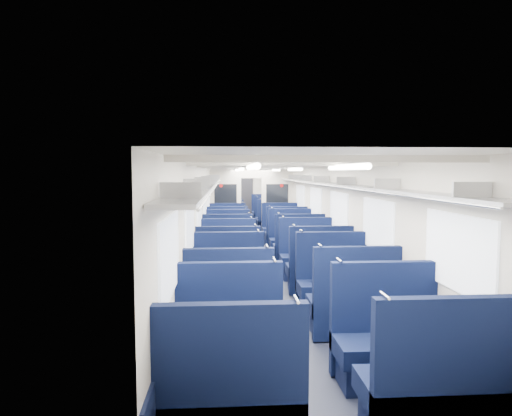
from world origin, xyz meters
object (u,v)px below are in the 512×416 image
at_px(seat_9, 319,271).
at_px(seat_15, 291,242).
at_px(seat_25, 268,217).
at_px(seat_2, 229,346).
at_px(seat_11, 307,259).
at_px(seat_23, 271,220).
at_px(seat_7, 333,287).
at_px(seat_6, 228,287).
at_px(seat_3, 388,345).
at_px(seat_4, 229,311).
at_px(seat_21, 274,223).
at_px(seat_22, 227,220).
at_px(seat_1, 434,394).
at_px(seat_19, 281,230).
at_px(seat_20, 227,224).
at_px(seat_14, 227,243).
at_px(seat_17, 286,236).
at_px(seat_24, 227,217).
at_px(seat_16, 227,236).
at_px(seat_10, 228,261).
at_px(seat_0, 230,405).
at_px(end_door, 245,198).
at_px(seat_5, 353,308).
at_px(seat_27, 265,214).
at_px(seat_26, 227,214).
at_px(bulkhead, 251,201).
at_px(seat_18, 227,231).
at_px(seat_8, 228,272).
at_px(seat_12, 227,250).
at_px(seat_13, 299,250).

bearing_deg(seat_9, seat_15, 90.00).
bearing_deg(seat_25, seat_2, -96.97).
bearing_deg(seat_11, seat_23, 90.00).
bearing_deg(seat_7, seat_6, 176.70).
bearing_deg(seat_3, seat_4, 142.41).
relative_size(seat_6, seat_21, 1.00).
bearing_deg(seat_22, seat_1, -83.01).
relative_size(seat_19, seat_20, 1.00).
distance_m(seat_6, seat_14, 4.37).
bearing_deg(seat_17, seat_24, 106.65).
bearing_deg(seat_2, seat_21, 81.60).
bearing_deg(seat_9, seat_16, 109.43).
height_order(seat_2, seat_23, same).
bearing_deg(seat_24, seat_20, -90.00).
distance_m(seat_10, seat_19, 4.98).
bearing_deg(seat_0, seat_16, 90.00).
relative_size(end_door, seat_5, 1.56).
xyz_separation_m(seat_21, seat_22, (-1.66, 1.18, 0.00)).
xyz_separation_m(seat_20, seat_27, (1.66, 3.63, 0.00)).
relative_size(seat_5, seat_26, 1.00).
bearing_deg(seat_10, seat_24, 90.00).
xyz_separation_m(bulkhead, seat_0, (-0.83, -11.80, -0.84)).
bearing_deg(seat_25, seat_18, -110.35).
xyz_separation_m(seat_8, seat_17, (1.66, 4.44, 0.00)).
height_order(end_door, seat_16, end_door).
bearing_deg(seat_10, seat_0, -90.00).
distance_m(seat_3, seat_4, 2.09).
xyz_separation_m(seat_12, seat_16, (0.00, 2.33, 0.00)).
relative_size(seat_12, seat_24, 1.00).
bearing_deg(seat_25, seat_6, -98.46).
height_order(seat_9, seat_24, same).
relative_size(seat_11, seat_27, 1.00).
bearing_deg(seat_23, seat_13, -90.00).
height_order(seat_5, seat_25, same).
relative_size(bulkhead, seat_20, 2.19).
xyz_separation_m(seat_5, seat_27, (0.00, 13.58, 0.00)).
distance_m(seat_20, seat_26, 3.52).
xyz_separation_m(seat_17, seat_25, (0.00, 5.66, 0.00)).
bearing_deg(seat_1, seat_7, 90.00).
distance_m(seat_13, seat_15, 1.19).
xyz_separation_m(seat_3, seat_22, (-1.66, 12.50, 0.00)).
height_order(seat_10, seat_11, same).
bearing_deg(seat_5, seat_8, 126.36).
bearing_deg(bulkhead, seat_14, -102.23).
bearing_deg(seat_18, seat_23, 63.20).
relative_size(seat_16, seat_25, 1.00).
bearing_deg(seat_3, seat_7, 90.00).
bearing_deg(seat_11, seat_10, -175.95).
relative_size(seat_9, seat_22, 1.00).
xyz_separation_m(end_door, seat_12, (-0.83, -10.27, -0.61)).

